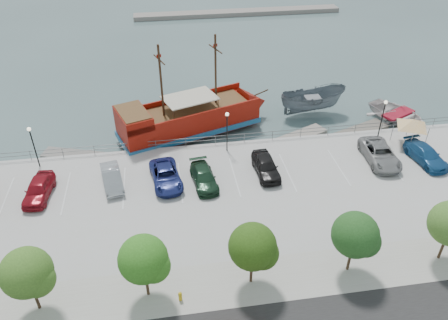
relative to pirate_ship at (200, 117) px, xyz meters
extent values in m
plane|color=#435959|center=(2.07, -12.25, -1.86)|extent=(160.00, 160.00, 0.00)
cube|color=#A9A499|center=(2.07, -22.25, -0.85)|extent=(100.00, 4.00, 0.05)
cylinder|color=#5D6061|center=(2.07, -4.45, 0.09)|extent=(50.00, 0.06, 0.06)
cylinder|color=#5D6061|center=(2.07, -4.45, -0.31)|extent=(50.00, 0.06, 0.06)
cube|color=gray|center=(12.07, 42.75, -1.46)|extent=(40.00, 3.00, 0.80)
cube|color=maroon|center=(-1.20, -0.42, -0.09)|extent=(15.66, 9.38, 2.43)
cube|color=#1F5E8F|center=(-1.20, -0.42, -0.88)|extent=(16.02, 9.74, 0.56)
cone|color=maroon|center=(6.56, 2.31, -0.09)|extent=(4.31, 5.23, 4.49)
cube|color=maroon|center=(-6.93, -2.44, 1.78)|extent=(4.20, 5.34, 1.31)
cube|color=brown|center=(-6.93, -2.44, 2.48)|extent=(3.90, 4.93, 0.11)
cube|color=brown|center=(-0.76, -0.27, 1.17)|extent=(12.83, 7.92, 0.14)
cube|color=maroon|center=(-1.95, 1.69, 1.46)|extent=(14.17, 5.15, 0.65)
cube|color=maroon|center=(-0.46, -2.54, 1.46)|extent=(14.17, 5.15, 0.65)
cylinder|color=#382111|center=(1.88, 0.66, 4.96)|extent=(0.29, 0.29, 7.66)
cylinder|color=#382111|center=(-3.85, -1.36, 4.96)|extent=(0.29, 0.29, 7.66)
cylinder|color=#382111|center=(1.88, 0.66, 7.30)|extent=(1.06, 2.69, 0.13)
cylinder|color=#382111|center=(-3.85, -1.36, 7.30)|extent=(1.06, 2.69, 0.13)
cube|color=beige|center=(-1.02, -0.36, 2.53)|extent=(6.29, 5.15, 0.11)
cylinder|color=#382111|center=(7.17, 2.53, 1.03)|extent=(2.24, 0.91, 0.55)
imported|color=slate|center=(13.42, 1.93, -0.33)|extent=(8.15, 3.64, 3.07)
imported|color=silver|center=(22.61, -1.38, -1.12)|extent=(7.71, 8.66, 1.48)
cube|color=gray|center=(-13.34, -3.05, -1.68)|extent=(6.59, 3.74, 0.36)
cube|color=gray|center=(10.51, -3.05, -1.68)|extent=(6.70, 4.43, 0.37)
cube|color=#6F675C|center=(17.42, -3.05, -1.66)|extent=(7.22, 4.47, 0.40)
cylinder|color=slate|center=(19.05, -6.56, 0.14)|extent=(0.08, 0.08, 2.01)
cylinder|color=slate|center=(21.28, -5.73, 0.14)|extent=(0.08, 0.08, 2.01)
cylinder|color=slate|center=(19.88, -8.79, 0.14)|extent=(0.08, 0.08, 2.01)
cylinder|color=slate|center=(22.11, -7.96, 0.14)|extent=(0.08, 0.08, 2.01)
pyramid|color=silver|center=(20.58, -7.26, 1.92)|extent=(4.93, 4.93, 0.82)
cylinder|color=gold|center=(-3.83, -23.05, -0.56)|extent=(0.24, 0.24, 0.60)
sphere|color=gold|center=(-3.83, -23.05, -0.24)|extent=(0.26, 0.26, 0.26)
cylinder|color=black|center=(-15.93, -5.75, 1.14)|extent=(0.12, 0.12, 4.00)
sphere|color=#FFF2CC|center=(-15.93, -5.75, 3.24)|extent=(0.36, 0.36, 0.36)
cylinder|color=black|center=(2.07, -5.75, 1.14)|extent=(0.12, 0.12, 4.00)
sphere|color=#FFF2CC|center=(2.07, -5.75, 3.24)|extent=(0.36, 0.36, 0.36)
cylinder|color=black|center=(18.07, -5.75, 1.14)|extent=(0.12, 0.12, 4.00)
sphere|color=#FFF2CC|center=(18.07, -5.75, 3.24)|extent=(0.36, 0.36, 0.36)
cylinder|color=#473321|center=(-12.93, -22.25, 0.24)|extent=(0.20, 0.20, 2.20)
sphere|color=#3A631F|center=(-12.93, -22.25, 2.54)|extent=(3.20, 3.20, 3.20)
sphere|color=#3A631F|center=(-12.33, -22.55, 2.14)|extent=(2.20, 2.20, 2.20)
cylinder|color=#473321|center=(-5.93, -22.25, 0.24)|extent=(0.20, 0.20, 2.20)
sphere|color=#2C671A|center=(-5.93, -22.25, 2.54)|extent=(3.20, 3.20, 3.20)
sphere|color=#2C671A|center=(-5.33, -22.55, 2.14)|extent=(2.20, 2.20, 2.20)
cylinder|color=#473321|center=(1.07, -22.25, 0.24)|extent=(0.20, 0.20, 2.20)
sphere|color=#274711|center=(1.07, -22.25, 2.54)|extent=(3.20, 3.20, 3.20)
sphere|color=#274711|center=(1.67, -22.55, 2.14)|extent=(2.20, 2.20, 2.20)
cylinder|color=#473321|center=(8.07, -22.25, 0.24)|extent=(0.20, 0.20, 2.20)
sphere|color=#1F471B|center=(8.07, -22.25, 2.54)|extent=(3.20, 3.20, 3.20)
sphere|color=#1F471B|center=(8.67, -22.55, 2.14)|extent=(2.20, 2.20, 2.20)
cylinder|color=#473321|center=(15.07, -22.25, 0.24)|extent=(0.20, 0.20, 2.20)
imported|color=maroon|center=(-15.01, -10.41, -0.06)|extent=(2.41, 4.90, 1.61)
imported|color=#A1A6AC|center=(-8.91, -9.69, -0.11)|extent=(2.42, 4.77, 1.50)
imported|color=navy|center=(-4.16, -10.13, -0.12)|extent=(3.11, 5.59, 1.48)
imported|color=#1A3925|center=(-0.83, -10.81, -0.17)|extent=(2.49, 4.97, 1.39)
imported|color=black|center=(4.99, -10.12, -0.04)|extent=(2.12, 4.90, 1.65)
imported|color=gray|center=(16.25, -9.84, -0.06)|extent=(3.01, 5.92, 1.60)
imported|color=#1E548A|center=(20.55, -10.59, -0.12)|extent=(2.76, 5.37, 1.49)
camera|label=1|loc=(-3.83, -41.72, 23.20)|focal=35.00mm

